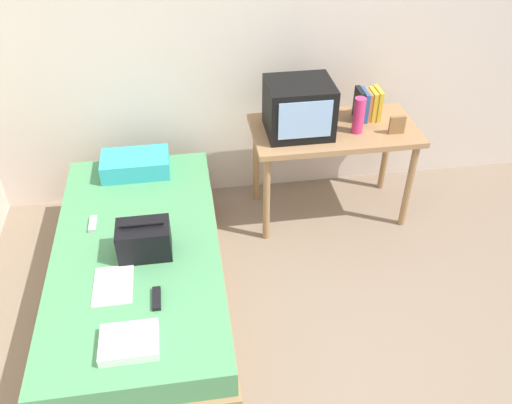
{
  "coord_description": "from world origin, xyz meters",
  "views": [
    {
      "loc": [
        -0.53,
        -1.67,
        2.61
      ],
      "look_at": [
        -0.12,
        1.02,
        0.54
      ],
      "focal_mm": 37.88,
      "sensor_mm": 36.0,
      "label": 1
    }
  ],
  "objects_px": {
    "book_row": "(368,104)",
    "handbag": "(144,240)",
    "remote_dark": "(157,298)",
    "desk": "(333,139)",
    "pillow": "(136,164)",
    "picture_frame": "(397,125)",
    "water_bottle": "(359,115)",
    "remote_silver": "(93,224)",
    "folded_towel": "(129,342)",
    "bed": "(141,275)",
    "tv": "(299,108)",
    "magazine": "(113,285)"
  },
  "relations": [
    {
      "from": "picture_frame",
      "to": "handbag",
      "type": "distance_m",
      "value": 1.87
    },
    {
      "from": "bed",
      "to": "pillow",
      "type": "xyz_separation_m",
      "value": [
        -0.01,
        0.78,
        0.31
      ]
    },
    {
      "from": "handbag",
      "to": "remote_dark",
      "type": "relative_size",
      "value": 1.92
    },
    {
      "from": "picture_frame",
      "to": "magazine",
      "type": "distance_m",
      "value": 2.13
    },
    {
      "from": "book_row",
      "to": "desk",
      "type": "bearing_deg",
      "value": -158.75
    },
    {
      "from": "book_row",
      "to": "handbag",
      "type": "distance_m",
      "value": 1.85
    },
    {
      "from": "water_bottle",
      "to": "remote_silver",
      "type": "bearing_deg",
      "value": -166.06
    },
    {
      "from": "picture_frame",
      "to": "remote_dark",
      "type": "xyz_separation_m",
      "value": [
        -1.66,
        -1.06,
        -0.31
      ]
    },
    {
      "from": "water_bottle",
      "to": "picture_frame",
      "type": "xyz_separation_m",
      "value": [
        0.26,
        -0.06,
        -0.06
      ]
    },
    {
      "from": "tv",
      "to": "remote_silver",
      "type": "relative_size",
      "value": 3.06
    },
    {
      "from": "desk",
      "to": "remote_dark",
      "type": "relative_size",
      "value": 7.44
    },
    {
      "from": "handbag",
      "to": "water_bottle",
      "type": "bearing_deg",
      "value": 27.07
    },
    {
      "from": "bed",
      "to": "picture_frame",
      "type": "height_order",
      "value": "picture_frame"
    },
    {
      "from": "picture_frame",
      "to": "handbag",
      "type": "relative_size",
      "value": 0.43
    },
    {
      "from": "desk",
      "to": "magazine",
      "type": "xyz_separation_m",
      "value": [
        -1.5,
        -1.06,
        -0.15
      ]
    },
    {
      "from": "desk",
      "to": "book_row",
      "type": "distance_m",
      "value": 0.34
    },
    {
      "from": "magazine",
      "to": "remote_silver",
      "type": "bearing_deg",
      "value": 105.78
    },
    {
      "from": "remote_dark",
      "to": "handbag",
      "type": "bearing_deg",
      "value": 98.81
    },
    {
      "from": "book_row",
      "to": "remote_silver",
      "type": "bearing_deg",
      "value": -161.95
    },
    {
      "from": "desk",
      "to": "pillow",
      "type": "relative_size",
      "value": 2.5
    },
    {
      "from": "handbag",
      "to": "folded_towel",
      "type": "xyz_separation_m",
      "value": [
        -0.07,
        -0.66,
        -0.07
      ]
    },
    {
      "from": "bed",
      "to": "desk",
      "type": "xyz_separation_m",
      "value": [
        1.39,
        0.75,
        0.4
      ]
    },
    {
      "from": "handbag",
      "to": "remote_silver",
      "type": "bearing_deg",
      "value": 137.19
    },
    {
      "from": "pillow",
      "to": "handbag",
      "type": "height_order",
      "value": "handbag"
    },
    {
      "from": "book_row",
      "to": "magazine",
      "type": "relative_size",
      "value": 0.78
    },
    {
      "from": "bed",
      "to": "tv",
      "type": "xyz_separation_m",
      "value": [
        1.12,
        0.74,
        0.68
      ]
    },
    {
      "from": "picture_frame",
      "to": "folded_towel",
      "type": "distance_m",
      "value": 2.26
    },
    {
      "from": "handbag",
      "to": "remote_silver",
      "type": "height_order",
      "value": "handbag"
    },
    {
      "from": "bed",
      "to": "handbag",
      "type": "distance_m",
      "value": 0.36
    },
    {
      "from": "pillow",
      "to": "magazine",
      "type": "xyz_separation_m",
      "value": [
        -0.1,
        -1.09,
        -0.06
      ]
    },
    {
      "from": "water_bottle",
      "to": "handbag",
      "type": "height_order",
      "value": "water_bottle"
    },
    {
      "from": "book_row",
      "to": "folded_towel",
      "type": "distance_m",
      "value": 2.31
    },
    {
      "from": "remote_silver",
      "to": "folded_towel",
      "type": "bearing_deg",
      "value": -75.04
    },
    {
      "from": "tv",
      "to": "folded_towel",
      "type": "xyz_separation_m",
      "value": [
        -1.13,
        -1.47,
        -0.41
      ]
    },
    {
      "from": "bed",
      "to": "tv",
      "type": "distance_m",
      "value": 1.5
    },
    {
      "from": "water_bottle",
      "to": "remote_dark",
      "type": "distance_m",
      "value": 1.83
    },
    {
      "from": "bed",
      "to": "remote_dark",
      "type": "distance_m",
      "value": 0.53
    },
    {
      "from": "bed",
      "to": "remote_dark",
      "type": "bearing_deg",
      "value": -75.14
    },
    {
      "from": "bed",
      "to": "desk",
      "type": "bearing_deg",
      "value": 28.39
    },
    {
      "from": "tv",
      "to": "picture_frame",
      "type": "distance_m",
      "value": 0.68
    },
    {
      "from": "magazine",
      "to": "tv",
      "type": "bearing_deg",
      "value": 40.51
    },
    {
      "from": "pillow",
      "to": "remote_dark",
      "type": "distance_m",
      "value": 1.24
    },
    {
      "from": "tv",
      "to": "magazine",
      "type": "bearing_deg",
      "value": -139.49
    },
    {
      "from": "bed",
      "to": "water_bottle",
      "type": "bearing_deg",
      "value": 23.8
    },
    {
      "from": "remote_silver",
      "to": "water_bottle",
      "type": "bearing_deg",
      "value": 13.94
    },
    {
      "from": "tv",
      "to": "pillow",
      "type": "xyz_separation_m",
      "value": [
        -1.13,
        0.04,
        -0.37
      ]
    },
    {
      "from": "book_row",
      "to": "remote_silver",
      "type": "relative_size",
      "value": 1.58
    },
    {
      "from": "pillow",
      "to": "handbag",
      "type": "relative_size",
      "value": 1.54
    },
    {
      "from": "desk",
      "to": "picture_frame",
      "type": "height_order",
      "value": "picture_frame"
    },
    {
      "from": "book_row",
      "to": "pillow",
      "type": "xyz_separation_m",
      "value": [
        -1.66,
        -0.07,
        -0.3
      ]
    }
  ]
}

